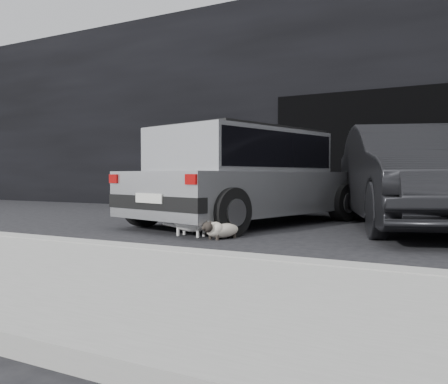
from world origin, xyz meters
The scene contains 9 objects.
ground centered at (0.00, 0.00, 0.00)m, with size 80.00×80.00×0.00m, color black.
building_facade centered at (1.00, 6.00, 2.50)m, with size 34.00×4.00×5.00m, color black.
garage_opening centered at (1.00, 3.99, 1.30)m, with size 4.00×0.10×2.60m, color black.
curb centered at (1.00, -2.60, 0.06)m, with size 18.00×0.25×0.12m, color gray.
sidewalk centered at (1.00, -3.80, 0.06)m, with size 18.00×2.20×0.11m, color gray.
silver_hatchback centered at (-0.34, 0.83, 0.85)m, with size 2.94×4.59×1.57m.
second_car centered at (2.18, 1.41, 0.80)m, with size 1.69×4.85×1.60m, color black.
cat_siamese centered at (0.19, -1.03, 0.12)m, with size 0.40×0.73×0.26m.
cat_white centered at (-0.25, -0.96, 0.19)m, with size 0.82×0.32×0.38m.
Camera 1 is at (3.04, -6.26, 0.80)m, focal length 38.00 mm.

